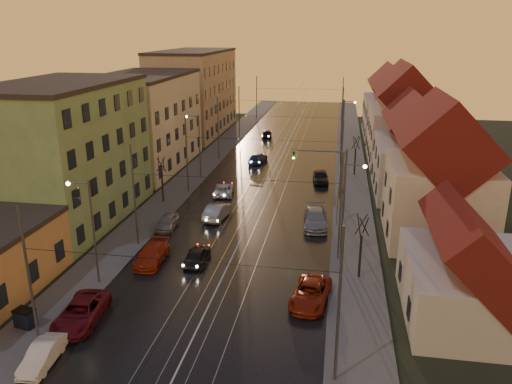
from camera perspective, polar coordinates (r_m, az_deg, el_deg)
The scene contains 49 objects.
ground at distance 34.77m, azimuth -5.56°, elevation -13.09°, with size 160.00×160.00×0.00m, color black.
road at distance 71.39m, azimuth 2.67°, elevation 3.61°, with size 16.00×120.00×0.04m, color black.
sidewalk_left at distance 73.19m, azimuth -5.14°, elevation 3.96°, with size 4.00×120.00×0.15m, color #4C4C4C.
sidewalk_right at distance 70.94m, azimuth 10.73°, elevation 3.25°, with size 4.00×120.00×0.15m, color #4C4C4C.
tram_rail_0 at distance 71.66m, azimuth 0.92°, elevation 3.71°, with size 0.06×120.00×0.03m, color gray.
tram_rail_1 at distance 71.47m, azimuth 2.06°, elevation 3.66°, with size 0.06×120.00×0.03m, color gray.
tram_rail_2 at distance 71.30m, azimuth 3.29°, elevation 3.61°, with size 0.06×120.00×0.03m, color gray.
tram_rail_3 at distance 71.16m, azimuth 4.43°, elevation 3.55°, with size 0.06×120.00×0.03m, color gray.
apartment_left_1 at distance 51.03m, azimuth -20.98°, elevation 3.96°, with size 10.00×18.00×13.00m, color #618957.
apartment_left_2 at distance 68.70m, azimuth -12.67°, elevation 7.72°, with size 10.00×20.00×12.00m, color beige.
apartment_left_3 at distance 90.98m, azimuth -7.06°, elevation 11.14°, with size 10.00×24.00×14.00m, color #A28168.
house_right_0 at distance 35.27m, azimuth 23.35°, elevation -8.74°, with size 8.16×10.20×5.80m.
house_right_1 at distance 46.24m, azimuth 20.20°, elevation 1.30°, with size 8.67×10.20×10.80m.
house_right_2 at distance 58.84m, azimuth 17.97°, elevation 4.19°, with size 9.18×12.24×9.20m.
house_right_3 at distance 73.18m, azimuth 16.49°, elevation 7.88°, with size 9.18×14.28×11.50m.
house_right_4 at distance 90.97m, azimuth 15.21°, elevation 9.41°, with size 9.18×16.32×10.00m.
catenary_pole_l_0 at distance 31.19m, azimuth -24.47°, elevation -9.24°, with size 0.16×0.16×9.00m, color #595B60.
catenary_pole_r_0 at distance 26.35m, azimuth 9.44°, elevation -12.93°, with size 0.16×0.16×9.00m, color #595B60.
catenary_pole_l_1 at distance 43.31m, azimuth -13.73°, elevation -0.50°, with size 0.16×0.16×9.00m, color #595B60.
catenary_pole_r_1 at distance 39.96m, azimuth 9.64°, elevation -1.82°, with size 0.16×0.16×9.00m, color #595B60.
catenary_pole_l_2 at distance 56.83m, azimuth -7.91°, elevation 4.29°, with size 0.16×0.16×9.00m, color #595B60.
catenary_pole_r_2 at distance 54.32m, azimuth 9.73°, elevation 3.55°, with size 0.16×0.16×9.00m, color #595B60.
catenary_pole_l_3 at distance 70.94m, azimuth -4.34°, elevation 7.19°, with size 0.16×0.16×9.00m, color #595B60.
catenary_pole_r_3 at distance 68.94m, azimuth 9.78°, elevation 6.66°, with size 0.16×0.16×9.00m, color #595B60.
catenary_pole_l_4 at distance 85.35m, azimuth -1.94°, elevation 9.11°, with size 0.16×0.16×9.00m, color #595B60.
catenary_pole_r_4 at distance 83.70m, azimuth 9.82°, elevation 8.67°, with size 0.16×0.16×9.00m, color #595B60.
catenary_pole_l_5 at distance 102.87m, azimuth 0.07°, elevation 10.68°, with size 0.16×0.16×9.00m, color #595B60.
catenary_pole_r_5 at distance 101.51m, azimuth 9.85°, elevation 10.32°, with size 0.16×0.16×9.00m, color #595B60.
street_lamp_0 at distance 37.49m, azimuth -18.59°, elevation -3.28°, with size 1.75×0.32×8.00m.
street_lamp_1 at distance 40.79m, azimuth 10.38°, elevation -0.87°, with size 1.75×0.32×8.00m.
street_lamp_2 at distance 62.48m, azimuth -6.76°, elevation 5.97°, with size 1.75×0.32×8.00m.
street_lamp_3 at distance 75.76m, azimuth 10.20°, elevation 7.96°, with size 1.75×0.32×8.00m.
traffic_light_mast at distance 48.50m, azimuth 8.99°, elevation 1.93°, with size 5.30×0.32×7.20m.
bare_tree_0 at distance 54.21m, azimuth -10.67°, elevation 1.26°, with size 1.09×1.09×5.11m.
bare_tree_1 at distance 37.99m, azimuth 11.88°, elevation -6.33°, with size 1.09×1.09×5.11m.
bare_tree_2 at distance 64.54m, azimuth 11.28°, elevation 3.95°, with size 1.09×1.09×5.11m.
driving_car_0 at distance 40.62m, azimuth -6.76°, elevation -7.19°, with size 1.60×3.98×1.36m, color black.
driving_car_1 at distance 49.55m, azimuth -4.43°, elevation -2.19°, with size 1.64×4.70×1.55m, color #9E9FA3.
driving_car_2 at distance 56.63m, azimuth -3.70°, elevation 0.30°, with size 2.06×4.47×1.24m, color silver.
driving_car_3 at distance 70.08m, azimuth 0.20°, elevation 3.91°, with size 1.92×4.73×1.37m, color #182449.
driving_car_4 at distance 86.69m, azimuth 1.26°, elevation 6.69°, with size 1.61×4.01×1.37m, color black.
parked_left_0 at distance 31.71m, azimuth -23.22°, elevation -16.75°, with size 1.30×3.73×1.23m, color white.
parked_left_1 at distance 34.67m, azimuth -19.38°, elevation -12.85°, with size 2.41×5.23×1.45m, color maroon.
parked_left_2 at distance 41.30m, azimuth -11.82°, elevation -6.99°, with size 1.94×4.78×1.39m, color #AF2911.
parked_left_3 at distance 47.77m, azimuth -10.10°, elevation -3.39°, with size 1.55×3.85×1.31m, color #9C9CA1.
parked_right_0 at distance 35.11m, azimuth 6.26°, elevation -11.44°, with size 2.34×5.07×1.41m, color maroon.
parked_right_1 at distance 47.81m, azimuth 6.81°, elevation -3.03°, with size 2.22×5.46×1.59m, color #A1A1A6.
parked_right_2 at distance 61.39m, azimuth 7.40°, elevation 1.74°, with size 1.78×4.42×1.51m, color black.
dumpster at distance 35.36m, azimuth -24.89°, elevation -12.99°, with size 1.20×0.80×1.10m, color black.
Camera 1 is at (8.11, -28.60, 18.03)m, focal length 35.00 mm.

